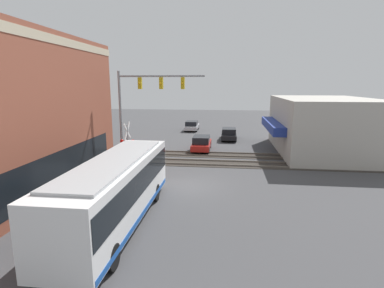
{
  "coord_description": "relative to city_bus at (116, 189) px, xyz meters",
  "views": [
    {
      "loc": [
        -18.92,
        -2.43,
        6.71
      ],
      "look_at": [
        4.73,
        0.42,
        1.92
      ],
      "focal_mm": 28.0,
      "sensor_mm": 36.0,
      "label": 1
    }
  ],
  "objects": [
    {
      "name": "city_bus",
      "position": [
        0.0,
        0.0,
        0.0
      ],
      "size": [
        10.67,
        2.59,
        3.27
      ],
      "color": "white",
      "rests_on": "ground"
    },
    {
      "name": "pedestrian_at_crossing",
      "position": [
        9.95,
        1.67,
        -0.86
      ],
      "size": [
        0.34,
        0.34,
        1.84
      ],
      "color": "#2D3351",
      "rests_on": "ground"
    },
    {
      "name": "traffic_signal_gantry",
      "position": [
        10.22,
        1.43,
        3.86
      ],
      "size": [
        0.42,
        6.89,
        7.72
      ],
      "color": "gray",
      "rests_on": "ground"
    },
    {
      "name": "shop_building",
      "position": [
        17.75,
        -14.51,
        0.88
      ],
      "size": [
        13.43,
        9.72,
        5.38
      ],
      "color": "#B2ADA3",
      "rests_on": "ground"
    },
    {
      "name": "rail_track_far",
      "position": [
        15.11,
        -2.8,
        -1.78
      ],
      "size": [
        2.6,
        60.0,
        0.15
      ],
      "color": "#332D28",
      "rests_on": "ground"
    },
    {
      "name": "crossing_signal",
      "position": [
        9.32,
        2.57,
        0.49
      ],
      "size": [
        1.41,
        1.18,
        3.81
      ],
      "color": "gray",
      "rests_on": "ground"
    },
    {
      "name": "rail_track_near",
      "position": [
        11.91,
        -2.8,
        -1.78
      ],
      "size": [
        2.6,
        60.0,
        0.15
      ],
      "color": "#332D28",
      "rests_on": "ground"
    },
    {
      "name": "ground_plane",
      "position": [
        5.91,
        -2.8,
        -1.8
      ],
      "size": [
        120.0,
        120.0,
        0.0
      ],
      "primitive_type": "plane",
      "color": "#424244"
    },
    {
      "name": "parked_car_silver",
      "position": [
        30.17,
        -0.0,
        -1.15
      ],
      "size": [
        4.27,
        1.82,
        1.41
      ],
      "color": "#B7B7BC",
      "rests_on": "ground"
    },
    {
      "name": "parked_car_black",
      "position": [
        23.28,
        -5.4,
        -1.13
      ],
      "size": [
        4.36,
        1.82,
        1.45
      ],
      "color": "black",
      "rests_on": "ground"
    },
    {
      "name": "parked_car_red",
      "position": [
        16.96,
        -2.6,
        -1.11
      ],
      "size": [
        4.31,
        1.82,
        1.51
      ],
      "color": "#B21E19",
      "rests_on": "ground"
    }
  ]
}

